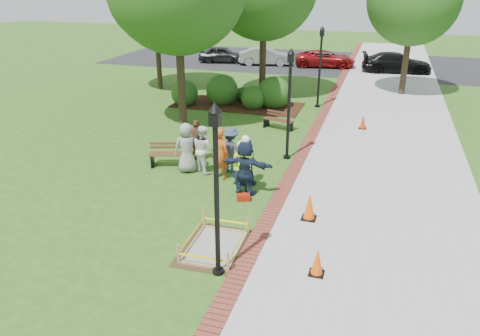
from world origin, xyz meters
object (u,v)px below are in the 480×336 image
(hivis_worker_c, at_px, (245,160))
(cone_front, at_px, (317,262))
(hivis_worker_b, at_px, (241,166))
(wet_concrete_pad, at_px, (215,240))
(lamp_near, at_px, (216,180))
(bench_near, at_px, (171,159))
(hivis_worker_a, at_px, (246,166))

(hivis_worker_c, bearing_deg, cone_front, -55.30)
(hivis_worker_c, bearing_deg, hivis_worker_b, -86.47)
(wet_concrete_pad, height_order, lamp_near, lamp_near)
(bench_near, xyz_separation_m, lamp_near, (4.02, -5.93, 2.21))
(cone_front, xyz_separation_m, hivis_worker_b, (-3.12, 3.94, 0.54))
(hivis_worker_a, relative_size, hivis_worker_c, 1.14)
(lamp_near, bearing_deg, hivis_worker_b, 100.28)
(hivis_worker_a, bearing_deg, hivis_worker_b, 143.86)
(lamp_near, bearing_deg, cone_front, 15.83)
(wet_concrete_pad, height_order, hivis_worker_c, hivis_worker_c)
(wet_concrete_pad, distance_m, hivis_worker_b, 3.62)
(wet_concrete_pad, bearing_deg, cone_front, -8.22)
(wet_concrete_pad, xyz_separation_m, hivis_worker_a, (-0.18, 3.40, 0.76))
(bench_near, height_order, lamp_near, lamp_near)
(hivis_worker_b, bearing_deg, wet_concrete_pad, -84.00)
(bench_near, relative_size, lamp_near, 0.39)
(hivis_worker_a, height_order, hivis_worker_c, hivis_worker_a)
(bench_near, distance_m, cone_front, 8.23)
(bench_near, distance_m, hivis_worker_c, 3.29)
(cone_front, xyz_separation_m, hivis_worker_a, (-2.92, 3.80, 0.64))
(bench_near, bearing_deg, lamp_near, -55.90)
(lamp_near, relative_size, hivis_worker_c, 2.41)
(cone_front, height_order, hivis_worker_b, hivis_worker_b)
(bench_near, height_order, hivis_worker_c, hivis_worker_c)
(hivis_worker_a, height_order, hivis_worker_b, hivis_worker_a)
(wet_concrete_pad, bearing_deg, hivis_worker_c, 95.63)
(hivis_worker_c, bearing_deg, bench_near, 166.92)
(cone_front, xyz_separation_m, hivis_worker_c, (-3.15, 4.55, 0.53))
(hivis_worker_a, xyz_separation_m, hivis_worker_b, (-0.19, 0.14, -0.10))
(cone_front, bearing_deg, wet_concrete_pad, 171.78)
(wet_concrete_pad, distance_m, hivis_worker_a, 3.49)
(wet_concrete_pad, distance_m, bench_near, 6.05)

